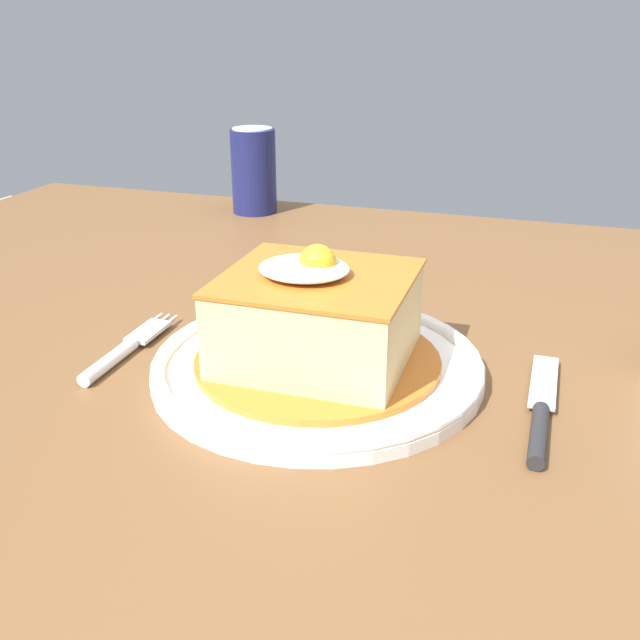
# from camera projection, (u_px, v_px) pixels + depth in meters

# --- Properties ---
(dining_table) EXTENTS (1.35, 1.00, 0.76)m
(dining_table) POSITION_uv_depth(u_px,v_px,m) (333.00, 444.00, 0.68)
(dining_table) COLOR brown
(dining_table) RESTS_ON ground_plane
(main_plate) EXTENTS (0.27, 0.27, 0.02)m
(main_plate) POSITION_uv_depth(u_px,v_px,m) (313.00, 363.00, 0.59)
(main_plate) COLOR white
(main_plate) RESTS_ON dining_table
(sandwich_meal) EXTENTS (0.20, 0.20, 0.10)m
(sandwich_meal) POSITION_uv_depth(u_px,v_px,m) (312.00, 320.00, 0.58)
(sandwich_meal) COLOR #C66B23
(sandwich_meal) RESTS_ON main_plate
(fork) EXTENTS (0.02, 0.14, 0.01)m
(fork) POSITION_uv_depth(u_px,v_px,m) (123.00, 351.00, 0.62)
(fork) COLOR silver
(fork) RESTS_ON dining_table
(knife) EXTENTS (0.02, 0.17, 0.01)m
(knife) POSITION_uv_depth(u_px,v_px,m) (540.00, 418.00, 0.52)
(knife) COLOR #262628
(knife) RESTS_ON dining_table
(soda_can) EXTENTS (0.07, 0.07, 0.12)m
(soda_can) POSITION_uv_depth(u_px,v_px,m) (254.00, 171.00, 1.06)
(soda_can) COLOR #191E51
(soda_can) RESTS_ON dining_table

